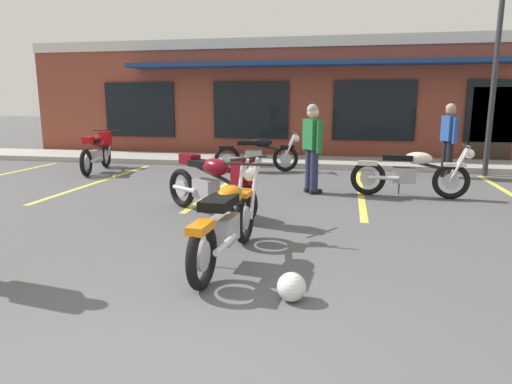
# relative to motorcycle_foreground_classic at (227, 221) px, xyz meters

# --- Properties ---
(ground_plane) EXTENTS (80.00, 80.00, 0.00)m
(ground_plane) POSITION_rel_motorcycle_foreground_classic_xyz_m (0.14, 0.87, -0.46)
(ground_plane) COLOR #515154
(sidewalk_kerb) EXTENTS (22.00, 1.80, 0.14)m
(sidewalk_kerb) POSITION_rel_motorcycle_foreground_classic_xyz_m (0.14, 7.93, -0.39)
(sidewalk_kerb) COLOR #A8A59E
(sidewalk_kerb) RESTS_ON ground_plane
(brick_storefront_building) EXTENTS (18.17, 6.38, 3.56)m
(brick_storefront_building) POSITION_rel_motorcycle_foreground_classic_xyz_m (0.14, 11.85, 1.32)
(brick_storefront_building) COLOR brown
(brick_storefront_building) RESTS_ON ground_plane
(painted_stall_lines) EXTENTS (14.02, 4.80, 0.01)m
(painted_stall_lines) POSITION_rel_motorcycle_foreground_classic_xyz_m (0.14, 4.33, -0.46)
(painted_stall_lines) COLOR #DBCC4C
(painted_stall_lines) RESTS_ON ground_plane
(motorcycle_foreground_classic) EXTENTS (0.66, 2.11, 0.98)m
(motorcycle_foreground_classic) POSITION_rel_motorcycle_foreground_classic_xyz_m (0.00, 0.00, 0.00)
(motorcycle_foreground_classic) COLOR black
(motorcycle_foreground_classic) RESTS_ON ground_plane
(motorcycle_red_sportbike) EXTENTS (2.06, 0.94, 0.98)m
(motorcycle_red_sportbike) POSITION_rel_motorcycle_foreground_classic_xyz_m (-0.92, 6.34, 0.00)
(motorcycle_red_sportbike) COLOR black
(motorcycle_red_sportbike) RESTS_ON ground_plane
(motorcycle_black_cruiser) EXTENTS (1.84, 1.41, 0.98)m
(motorcycle_black_cruiser) POSITION_rel_motorcycle_foreground_classic_xyz_m (-0.72, 1.91, 0.07)
(motorcycle_black_cruiser) COLOR black
(motorcycle_black_cruiser) RESTS_ON ground_plane
(motorcycle_blue_standard) EXTENTS (2.11, 0.66, 0.98)m
(motorcycle_blue_standard) POSITION_rel_motorcycle_foreground_classic_xyz_m (2.39, 3.95, 0.00)
(motorcycle_blue_standard) COLOR black
(motorcycle_blue_standard) RESTS_ON ground_plane
(motorcycle_orange_scrambler) EXTENTS (0.84, 2.09, 0.98)m
(motorcycle_orange_scrambler) POSITION_rel_motorcycle_foreground_classic_xyz_m (-4.85, 5.67, 0.07)
(motorcycle_orange_scrambler) COLOR black
(motorcycle_orange_scrambler) RESTS_ON ground_plane
(person_in_black_shirt) EXTENTS (0.35, 0.60, 1.68)m
(person_in_black_shirt) POSITION_rel_motorcycle_foreground_classic_xyz_m (3.49, 6.39, 0.49)
(person_in_black_shirt) COLOR black
(person_in_black_shirt) RESTS_ON ground_plane
(person_near_building) EXTENTS (0.42, 0.56, 1.68)m
(person_near_building) POSITION_rel_motorcycle_foreground_classic_xyz_m (0.60, 3.95, 0.49)
(person_near_building) COLOR black
(person_near_building) RESTS_ON ground_plane
(helmet_on_pavement) EXTENTS (0.26, 0.26, 0.26)m
(helmet_on_pavement) POSITION_rel_motorcycle_foreground_classic_xyz_m (0.81, -0.84, -0.33)
(helmet_on_pavement) COLOR silver
(helmet_on_pavement) RESTS_ON ground_plane
(parking_lot_lamp_post) EXTENTS (0.24, 0.76, 5.32)m
(parking_lot_lamp_post) POSITION_rel_motorcycle_foreground_classic_xyz_m (4.45, 6.73, 2.95)
(parking_lot_lamp_post) COLOR #2D2D33
(parking_lot_lamp_post) RESTS_ON ground_plane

